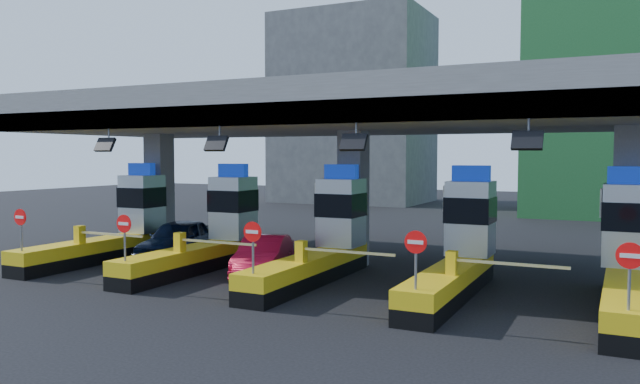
% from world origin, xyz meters
% --- Properties ---
extents(ground, '(120.00, 120.00, 0.00)m').
position_xyz_m(ground, '(0.00, 0.00, 0.00)').
color(ground, black).
rests_on(ground, ground).
extents(toll_canopy, '(28.00, 12.09, 7.00)m').
position_xyz_m(toll_canopy, '(0.00, 2.87, 6.13)').
color(toll_canopy, slate).
rests_on(toll_canopy, ground).
extents(toll_lane_far_left, '(4.43, 8.00, 4.16)m').
position_xyz_m(toll_lane_far_left, '(-10.00, 0.28, 1.40)').
color(toll_lane_far_left, black).
rests_on(toll_lane_far_left, ground).
extents(toll_lane_left, '(4.43, 8.00, 4.16)m').
position_xyz_m(toll_lane_left, '(-5.00, 0.28, 1.40)').
color(toll_lane_left, black).
rests_on(toll_lane_left, ground).
extents(toll_lane_center, '(4.43, 8.00, 4.16)m').
position_xyz_m(toll_lane_center, '(0.00, 0.28, 1.40)').
color(toll_lane_center, black).
rests_on(toll_lane_center, ground).
extents(toll_lane_right, '(4.43, 8.00, 4.16)m').
position_xyz_m(toll_lane_right, '(5.00, 0.28, 1.40)').
color(toll_lane_right, black).
rests_on(toll_lane_right, ground).
extents(toll_lane_far_right, '(4.43, 8.00, 4.16)m').
position_xyz_m(toll_lane_far_right, '(10.00, 0.28, 1.40)').
color(toll_lane_far_right, black).
rests_on(toll_lane_far_right, ground).
extents(bg_building_concrete, '(14.00, 10.00, 18.00)m').
position_xyz_m(bg_building_concrete, '(-14.00, 36.00, 9.00)').
color(bg_building_concrete, '#4C4C49').
rests_on(bg_building_concrete, ground).
extents(van, '(3.17, 5.43, 1.74)m').
position_xyz_m(van, '(-7.40, 1.11, 0.87)').
color(van, black).
rests_on(van, ground).
extents(red_car, '(2.91, 4.72, 1.47)m').
position_xyz_m(red_car, '(-2.28, -0.24, 0.74)').
color(red_car, red).
rests_on(red_car, ground).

